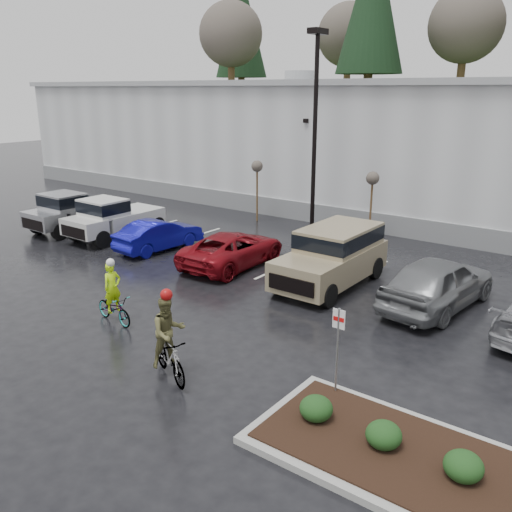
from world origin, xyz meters
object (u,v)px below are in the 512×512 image
Objects in this scene: sapling_west at (257,170)px; fire_lane_sign at (338,342)px; pickup_silver at (80,210)px; car_grey at (438,282)px; suv_tan at (330,258)px; car_red at (233,249)px; cyclist_olive at (169,346)px; lamppost at (315,114)px; pickup_white at (120,216)px; car_blue at (159,235)px; sapling_mid at (372,182)px; cyclist_hivis at (114,302)px.

fire_lane_sign is (11.80, -12.80, -1.32)m from sapling_west.
pickup_silver is 17.76m from car_grey.
pickup_silver is 1.02× the size of suv_tan.
cyclist_olive is at bearing 116.98° from car_red.
lamppost reaches higher than car_grey.
lamppost is 10.24m from pickup_white.
suv_tan is at bearing 0.45° from pickup_white.
car_blue is (5.79, -0.13, -0.31)m from pickup_silver.
cyclist_olive is at bearing -60.53° from sapling_west.
cyclist_olive reaches higher than suv_tan.
sapling_mid reaches higher than car_red.
sapling_mid is 13.92m from fire_lane_sign.
car_red is (7.06, -0.21, -0.30)m from pickup_white.
sapling_west reaches higher than pickup_white.
suv_tan is (4.03, -5.40, -4.66)m from lamppost.
pickup_white is at bearing -146.38° from sapling_mid.
pickup_white is (-7.25, -5.49, -4.71)m from lamppost.
pickup_white is at bearing -179.55° from suv_tan.
pickup_white is 1.28× the size of car_blue.
pickup_silver is at bearing 161.23° from fire_lane_sign.
sapling_west is 7.20m from car_blue.
car_grey is (11.79, -6.13, -1.87)m from sapling_west.
lamppost reaches higher than cyclist_olive.
car_red reaches higher than car_blue.
sapling_west is at bearing -20.69° from car_grey.
sapling_mid reaches higher than cyclist_hivis.
sapling_mid is 0.64× the size of car_grey.
cyclist_hivis is 0.87× the size of cyclist_olive.
cyclist_olive is at bearing -102.87° from cyclist_hivis.
fire_lane_sign is at bearing -18.77° from pickup_silver.
sapling_mid is 7.50m from car_red.
lamppost is 3.98× the size of cyclist_olive.
sapling_west is 0.65× the size of car_red.
sapling_mid is 1.59× the size of cyclist_hivis.
pickup_silver is at bearing -149.95° from lamppost.
car_blue is 0.83× the size of car_red.
sapling_west reaches higher than cyclist_hivis.
car_red is (-7.99, 6.11, -0.73)m from fire_lane_sign.
car_blue is (3.07, -0.41, -0.31)m from pickup_white.
fire_lane_sign is at bearing -22.76° from pickup_white.
cyclist_olive is (11.41, -7.94, -0.13)m from pickup_white.
car_blue is at bearing -91.49° from sapling_west.
car_blue is at bearing -176.52° from suv_tan.
cyclist_hivis is (10.39, -6.33, -0.34)m from pickup_silver.
cyclist_hivis reaches higher than car_red.
pickup_white is at bearing 56.13° from cyclist_hivis.
fire_lane_sign is 7.44m from suv_tan.
suv_tan is (8.21, 0.50, 0.36)m from car_blue.
fire_lane_sign is at bearing -56.54° from lamppost.
fire_lane_sign is 0.43× the size of suv_tan.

